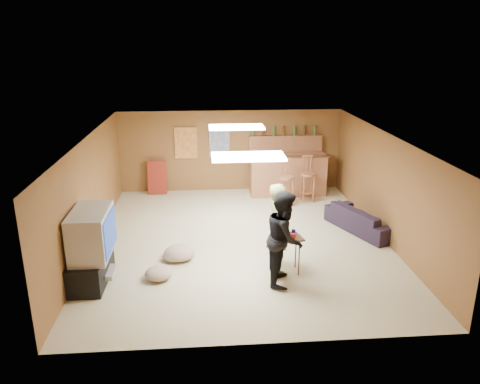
{
  "coord_description": "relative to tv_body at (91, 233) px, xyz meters",
  "views": [
    {
      "loc": [
        -0.73,
        -8.94,
        4.02
      ],
      "look_at": [
        0.0,
        0.2,
        1.0
      ],
      "focal_mm": 35.0,
      "sensor_mm": 36.0,
      "label": 1
    }
  ],
  "objects": [
    {
      "name": "bar_lip",
      "position": [
        4.15,
        4.2,
        0.2
      ],
      "size": [
        2.1,
        0.12,
        0.05
      ],
      "primitive_type": "cube",
      "color": "#442716",
      "rests_on": "bar_counter"
    },
    {
      "name": "person_black",
      "position": [
        3.25,
        -0.28,
        -0.08
      ],
      "size": [
        0.78,
        0.92,
        1.64
      ],
      "primitive_type": "imported",
      "rotation": [
        0.0,
        0.0,
        1.35
      ],
      "color": "black",
      "rests_on": "ground"
    },
    {
      "name": "bar_counter",
      "position": [
        4.15,
        4.45,
        -0.35
      ],
      "size": [
        2.0,
        0.6,
        1.1
      ],
      "primitive_type": "cube",
      "color": "#975837",
      "rests_on": "ground"
    },
    {
      "name": "wall_left",
      "position": [
        -0.35,
        1.5,
        0.2
      ],
      "size": [
        0.02,
        7.0,
        2.2
      ],
      "primitive_type": "cube",
      "color": "brown",
      "rests_on": "ground"
    },
    {
      "name": "bar_backing",
      "position": [
        4.15,
        4.92,
        0.3
      ],
      "size": [
        2.0,
        0.14,
        0.6
      ],
      "primitive_type": "cube",
      "color": "#975837",
      "rests_on": "bar_counter"
    },
    {
      "name": "tray_table",
      "position": [
        3.35,
        0.06,
        -0.56
      ],
      "size": [
        0.6,
        0.52,
        0.68
      ],
      "primitive_type": "cube",
      "rotation": [
        0.0,
        0.0,
        0.22
      ],
      "color": "#442716",
      "rests_on": "ground"
    },
    {
      "name": "wall_right",
      "position": [
        5.65,
        1.5,
        0.2
      ],
      "size": [
        0.02,
        7.0,
        2.2
      ],
      "primitive_type": "cube",
      "color": "brown",
      "rests_on": "ground"
    },
    {
      "name": "ceiling_panel_back",
      "position": [
        2.65,
        2.7,
        1.27
      ],
      "size": [
        1.2,
        0.6,
        0.04
      ],
      "primitive_type": "cube",
      "color": "white",
      "rests_on": "ceiling"
    },
    {
      "name": "bottle_row",
      "position": [
        4.09,
        4.88,
        0.75
      ],
      "size": [
        1.76,
        0.08,
        0.26
      ],
      "primitive_type": null,
      "color": "#3F7233",
      "rests_on": "bar_shelf"
    },
    {
      "name": "ground",
      "position": [
        2.65,
        1.5,
        -0.9
      ],
      "size": [
        7.0,
        7.0,
        0.0
      ],
      "primitive_type": "plane",
      "color": "#C2B994",
      "rests_on": "ground"
    },
    {
      "name": "bar_shelf",
      "position": [
        4.15,
        4.9,
        0.6
      ],
      "size": [
        2.0,
        0.18,
        0.05
      ],
      "primitive_type": "cube",
      "color": "#975837",
      "rests_on": "bar_backing"
    },
    {
      "name": "poster_left",
      "position": [
        1.45,
        4.96,
        0.45
      ],
      "size": [
        0.6,
        0.03,
        0.85
      ],
      "primitive_type": "cube",
      "color": "#BF3F26",
      "rests_on": "wall_back"
    },
    {
      "name": "tv_body",
      "position": [
        0.0,
        0.0,
        0.0
      ],
      "size": [
        0.6,
        1.1,
        0.8
      ],
      "primitive_type": "cube",
      "color": "#B2B2B7",
      "rests_on": "tv_stand"
    },
    {
      "name": "cup_blue",
      "position": [
        3.49,
        0.16,
        -0.17
      ],
      "size": [
        0.09,
        0.09,
        0.1
      ],
      "primitive_type": "cylinder",
      "rotation": [
        0.0,
        0.0,
        0.36
      ],
      "color": "#1D1698",
      "rests_on": "tray_table"
    },
    {
      "name": "poster_right",
      "position": [
        2.35,
        4.96,
        0.45
      ],
      "size": [
        0.55,
        0.03,
        0.8
      ],
      "primitive_type": "cube",
      "color": "#334C99",
      "rests_on": "wall_back"
    },
    {
      "name": "ceiling_panel_front",
      "position": [
        2.65,
        0.0,
        1.27
      ],
      "size": [
        1.2,
        0.6,
        0.04
      ],
      "primitive_type": "cube",
      "color": "white",
      "rests_on": "ceiling"
    },
    {
      "name": "sofa",
      "position": [
        5.35,
        1.83,
        -0.64
      ],
      "size": [
        1.36,
        1.94,
        0.53
      ],
      "primitive_type": "imported",
      "rotation": [
        0.0,
        0.0,
        1.98
      ],
      "color": "black",
      "rests_on": "ground"
    },
    {
      "name": "cup_red_far",
      "position": [
        3.44,
        -0.05,
        -0.17
      ],
      "size": [
        0.1,
        0.1,
        0.1
      ],
      "primitive_type": "cylinder",
      "rotation": [
        0.0,
        0.0,
        -0.33
      ],
      "color": "red",
      "rests_on": "tray_table"
    },
    {
      "name": "folding_chair_stack",
      "position": [
        0.65,
        4.8,
        -0.45
      ],
      "size": [
        0.5,
        0.26,
        0.91
      ],
      "primitive_type": "cube",
      "rotation": [
        -0.14,
        0.0,
        0.0
      ],
      "color": "maroon",
      "rests_on": "ground"
    },
    {
      "name": "tv_screen",
      "position": [
        0.31,
        0.0,
        0.0
      ],
      "size": [
        0.02,
        0.95,
        0.65
      ],
      "primitive_type": "cube",
      "color": "navy",
      "rests_on": "tv_body"
    },
    {
      "name": "tv_stand",
      "position": [
        -0.07,
        0.0,
        -0.65
      ],
      "size": [
        0.55,
        1.3,
        0.5
      ],
      "primitive_type": "cube",
      "color": "black",
      "rests_on": "ground"
    },
    {
      "name": "ceiling",
      "position": [
        2.65,
        1.5,
        1.3
      ],
      "size": [
        6.0,
        7.0,
        0.02
      ],
      "primitive_type": "cube",
      "color": "silver",
      "rests_on": "ground"
    },
    {
      "name": "wall_front",
      "position": [
        2.65,
        -2.0,
        0.2
      ],
      "size": [
        6.0,
        0.02,
        2.2
      ],
      "primitive_type": "cube",
      "color": "brown",
      "rests_on": "ground"
    },
    {
      "name": "person_olive",
      "position": [
        3.21,
        0.12,
        -0.07
      ],
      "size": [
        0.49,
        0.66,
        1.66
      ],
      "primitive_type": "imported",
      "rotation": [
        0.0,
        0.0,
        1.73
      ],
      "color": "brown",
      "rests_on": "ground"
    },
    {
      "name": "cup_red_near",
      "position": [
        3.23,
        0.11,
        -0.16
      ],
      "size": [
        0.11,
        0.11,
        0.12
      ],
      "primitive_type": "cylinder",
      "rotation": [
        0.0,
        0.0,
        0.29
      ],
      "color": "red",
      "rests_on": "tray_table"
    },
    {
      "name": "cushion_mid",
      "position": [
        1.33,
        0.69,
        -0.79
      ],
      "size": [
        0.55,
        0.55,
        0.21
      ],
      "primitive_type": "ellipsoid",
      "rotation": [
        0.0,
        0.0,
        -0.18
      ],
      "color": "gray",
      "rests_on": "ground"
    },
    {
      "name": "cushion_far",
      "position": [
        1.08,
        -0.03,
        -0.79
      ],
      "size": [
        0.49,
        0.49,
        0.22
      ],
      "primitive_type": "ellipsoid",
      "rotation": [
        0.0,
        0.0,
        0.03
      ],
      "color": "gray",
      "rests_on": "ground"
    },
    {
      "name": "bar_stool_right",
      "position": [
        4.56,
        3.85,
        -0.26
      ],
      "size": [
        0.53,
        0.53,
        1.28
      ],
      "primitive_type": null,
      "rotation": [
        0.0,
        0.0,
        -0.42
      ],
      "color": "#975837",
      "rests_on": "ground"
    },
    {
      "name": "cushion_near_tv",
      "position": [
        1.42,
        0.73,
        -0.77
      ],
      "size": [
        0.79,
        0.79,
        0.27
      ],
      "primitive_type": "ellipsoid",
      "rotation": [
        0.0,
        0.0,
        -0.43
      ],
      "color": "gray",
      "rests_on": "ground"
    },
    {
      "name": "dvd_box",
      "position": [
        0.15,
        0.0,
        -0.75
      ],
      "size": [
        0.35,
        0.5,
        0.08
      ],
      "primitive_type": "cube",
      "color": "#B2B2B7",
      "rests_on": "tv_stand"
    },
    {
      "name": "wall_back",
      "position": [
        2.65,
        5.0,
        0.2
      ],
      "size": [
        6.0,
        0.02,
        2.2
      ],
      "primitive_type": "cube",
      "color": "brown",
      "rests_on": "ground"
    },
    {
      "name": "bar_stool_left",
      "position": [
        3.97,
        3.6,
        -0.29
      ],
      "size": [
        0.4,
        0.4,
        1.22
      ],
      "primitive_type": null,
      "rotation": [
        0.0,
        0.0,
        0.03
      ],
      "color": "#975837",
      "rests_on": "ground"
    }
  ]
}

